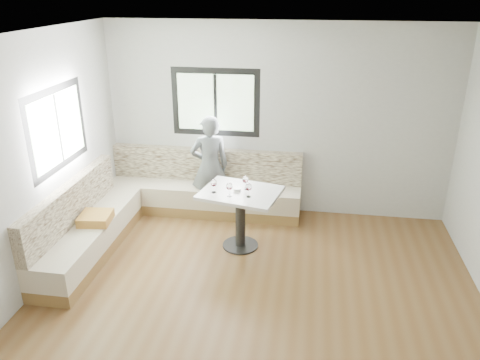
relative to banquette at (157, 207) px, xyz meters
name	(u,v)px	position (x,y,z in m)	size (l,w,h in m)	color
room	(248,186)	(1.51, -1.55, 1.08)	(5.01, 5.01, 2.81)	brown
banquette	(157,207)	(0.00, 0.00, 0.00)	(2.90, 2.80, 0.95)	brown
table	(240,205)	(1.24, -0.33, 0.27)	(1.11, 0.95, 0.80)	black
person	(210,166)	(0.65, 0.55, 0.44)	(0.56, 0.37, 1.54)	slate
olive_ramekin	(237,189)	(1.20, -0.32, 0.49)	(0.09, 0.09, 0.04)	white
wine_glass_a	(214,183)	(0.91, -0.42, 0.59)	(0.08, 0.08, 0.18)	white
wine_glass_b	(229,187)	(1.13, -0.49, 0.59)	(0.08, 0.08, 0.18)	white
wine_glass_c	(249,187)	(1.37, -0.48, 0.59)	(0.08, 0.08, 0.18)	white
wine_glass_d	(245,180)	(1.29, -0.24, 0.59)	(0.08, 0.08, 0.18)	white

